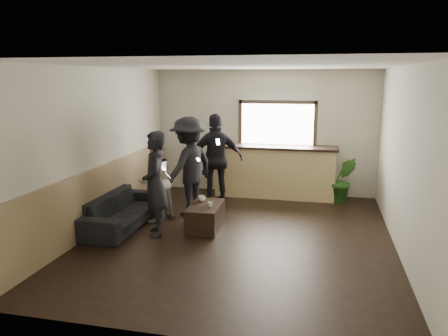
% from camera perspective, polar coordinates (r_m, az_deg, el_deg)
% --- Properties ---
extents(ground, '(5.00, 6.00, 0.01)m').
position_cam_1_polar(ground, '(7.42, 1.90, -8.90)').
color(ground, black).
extents(room_shell, '(5.01, 6.01, 2.80)m').
position_cam_1_polar(room_shell, '(7.22, -3.78, 2.56)').
color(room_shell, silver).
rests_on(room_shell, ground).
extents(bar_counter, '(2.70, 0.68, 2.13)m').
position_cam_1_polar(bar_counter, '(9.78, 6.68, -0.03)').
color(bar_counter, tan).
rests_on(bar_counter, ground).
extents(sofa, '(0.81, 2.05, 0.60)m').
position_cam_1_polar(sofa, '(8.03, -13.32, -5.36)').
color(sofa, black).
rests_on(sofa, ground).
extents(coffee_table, '(0.56, 0.97, 0.42)m').
position_cam_1_polar(coffee_table, '(7.76, -2.43, -6.33)').
color(coffee_table, black).
rests_on(coffee_table, ground).
extents(cup_a, '(0.19, 0.19, 0.11)m').
position_cam_1_polar(cup_a, '(7.90, -2.94, -4.01)').
color(cup_a, silver).
rests_on(cup_a, coffee_table).
extents(cup_b, '(0.13, 0.13, 0.09)m').
position_cam_1_polar(cup_b, '(7.56, -1.84, -4.79)').
color(cup_b, silver).
rests_on(cup_b, coffee_table).
extents(potted_plant, '(0.61, 0.52, 0.98)m').
position_cam_1_polar(potted_plant, '(9.58, 15.25, -1.52)').
color(potted_plant, '#2D6623').
rests_on(potted_plant, ground).
extents(person_a, '(0.65, 0.76, 1.76)m').
position_cam_1_polar(person_a, '(7.35, -8.99, -2.06)').
color(person_a, black).
rests_on(person_a, ground).
extents(person_b, '(0.85, 0.93, 1.54)m').
position_cam_1_polar(person_b, '(8.10, -8.95, -1.61)').
color(person_b, beige).
rests_on(person_b, ground).
extents(person_c, '(1.13, 1.40, 1.90)m').
position_cam_1_polar(person_c, '(8.40, -4.61, 0.23)').
color(person_c, black).
rests_on(person_c, ground).
extents(person_d, '(1.20, 0.86, 1.90)m').
position_cam_1_polar(person_d, '(9.08, -1.00, 1.13)').
color(person_d, black).
rests_on(person_d, ground).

